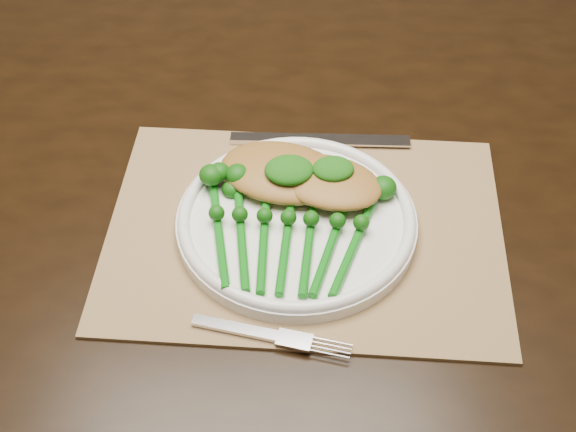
{
  "coord_description": "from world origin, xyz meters",
  "views": [
    {
      "loc": [
        -0.12,
        -0.61,
        1.41
      ],
      "look_at": [
        -0.09,
        -0.01,
        0.78
      ],
      "focal_mm": 50.0,
      "sensor_mm": 36.0,
      "label": 1
    }
  ],
  "objects_px": {
    "placemat": "(305,230)",
    "dinner_plate": "(297,220)",
    "dining_table": "(248,332)",
    "chicken_fillet_left": "(281,172)",
    "broccolini_bundle": "(286,239)"
  },
  "relations": [
    {
      "from": "placemat",
      "to": "dinner_plate",
      "type": "xyz_separation_m",
      "value": [
        -0.01,
        0.0,
        0.01
      ]
    },
    {
      "from": "dinner_plate",
      "to": "broccolini_bundle",
      "type": "bearing_deg",
      "value": -110.1
    },
    {
      "from": "chicken_fillet_left",
      "to": "placemat",
      "type": "bearing_deg",
      "value": -49.62
    },
    {
      "from": "placemat",
      "to": "chicken_fillet_left",
      "type": "relative_size",
      "value": 3.05
    },
    {
      "from": "dining_table",
      "to": "placemat",
      "type": "distance_m",
      "value": 0.4
    },
    {
      "from": "placemat",
      "to": "chicken_fillet_left",
      "type": "height_order",
      "value": "chicken_fillet_left"
    },
    {
      "from": "dinner_plate",
      "to": "broccolini_bundle",
      "type": "height_order",
      "value": "broccolini_bundle"
    },
    {
      "from": "broccolini_bundle",
      "to": "dinner_plate",
      "type": "bearing_deg",
      "value": 77.91
    },
    {
      "from": "dining_table",
      "to": "dinner_plate",
      "type": "height_order",
      "value": "dinner_plate"
    },
    {
      "from": "dining_table",
      "to": "broccolini_bundle",
      "type": "relative_size",
      "value": 8.03
    },
    {
      "from": "placemat",
      "to": "broccolini_bundle",
      "type": "xyz_separation_m",
      "value": [
        -0.02,
        -0.03,
        0.02
      ]
    },
    {
      "from": "dining_table",
      "to": "chicken_fillet_left",
      "type": "distance_m",
      "value": 0.42
    },
    {
      "from": "dinner_plate",
      "to": "broccolini_bundle",
      "type": "relative_size",
      "value": 1.28
    },
    {
      "from": "dining_table",
      "to": "placemat",
      "type": "relative_size",
      "value": 3.83
    },
    {
      "from": "dinner_plate",
      "to": "dining_table",
      "type": "bearing_deg",
      "value": 117.32
    }
  ]
}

